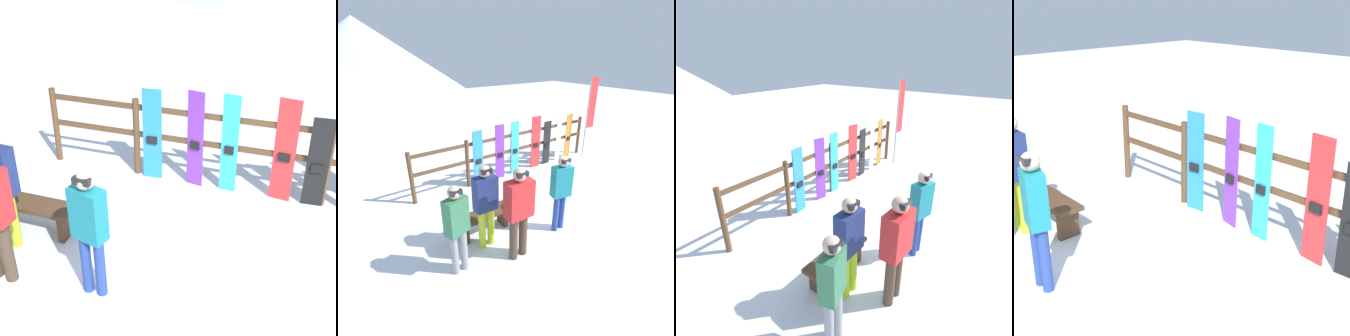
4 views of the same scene
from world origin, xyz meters
TOP-DOWN VIEW (x-y plane):
  - ground_plane at (0.00, 0.00)m, footprint 40.00×40.00m
  - fence at (0.00, 2.15)m, footprint 5.83×0.10m
  - bench at (-2.12, 0.28)m, footprint 1.17×0.36m
  - person_teal at (-0.88, -0.50)m, footprint 0.41×0.29m
  - person_navy at (-2.28, -0.07)m, footprint 0.41×0.23m
  - snowboard_blue at (-1.15, 2.09)m, footprint 0.30×0.07m
  - snowboard_purple at (-0.47, 2.09)m, footprint 0.26×0.09m
  - snowboard_cyan at (0.05, 2.09)m, footprint 0.25×0.07m
  - snowboard_red at (0.84, 2.09)m, footprint 0.31×0.09m
  - snowboard_black_stripe at (1.30, 2.09)m, footprint 0.30×0.07m

SIDE VIEW (x-z plane):
  - ground_plane at x=0.00m, z-range 0.00..0.00m
  - bench at x=-2.12m, z-range 0.10..0.54m
  - snowboard_black_stripe at x=1.30m, z-range 0.00..1.35m
  - snowboard_blue at x=-1.15m, z-range 0.00..1.47m
  - fence at x=0.00m, z-range 0.12..1.39m
  - snowboard_purple at x=-0.47m, z-range 0.00..1.52m
  - snowboard_cyan at x=0.05m, z-range 0.00..1.53m
  - snowboard_red at x=0.84m, z-range 0.00..1.56m
  - person_teal at x=-0.88m, z-range 0.14..1.70m
  - person_navy at x=-2.28m, z-range 0.13..1.72m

